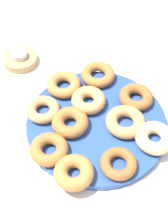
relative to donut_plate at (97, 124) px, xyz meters
name	(u,v)px	position (x,y,z in m)	size (l,w,h in m)	color
ground_plane	(96,126)	(0.00, 0.00, -0.01)	(2.40, 2.40, 0.00)	white
donut_plate	(97,124)	(0.00, 0.00, 0.00)	(0.33, 0.33, 0.02)	#284C9E
donut_0	(136,97)	(0.08, -0.08, 0.02)	(0.08, 0.08, 0.03)	#995B2D
donut_1	(74,172)	(-0.14, 0.03, 0.02)	(0.08, 0.08, 0.03)	#BC7A3D
donut_2	(70,122)	(-0.02, 0.06, 0.02)	(0.08, 0.08, 0.03)	#AD6B33
donut_3	(125,121)	(0.00, -0.07, 0.02)	(0.09, 0.09, 0.03)	tan
donut_4	(118,163)	(-0.11, -0.06, 0.02)	(0.08, 0.08, 0.02)	#995B2D
donut_5	(98,75)	(0.14, 0.02, 0.02)	(0.09, 0.09, 0.03)	#AD6B33
donut_6	(43,110)	(0.01, 0.13, 0.02)	(0.08, 0.08, 0.02)	tan
donut_7	(49,149)	(-0.10, 0.09, 0.02)	(0.08, 0.08, 0.03)	#AD6B33
donut_8	(155,138)	(-0.03, -0.13, 0.02)	(0.09, 0.09, 0.03)	#EABC84
donut_9	(64,85)	(0.09, 0.10, 0.02)	(0.09, 0.09, 0.03)	#BC7A3D
donut_10	(88,100)	(0.05, 0.03, 0.02)	(0.08, 0.08, 0.03)	tan
candle_holder	(20,60)	(0.18, 0.24, 0.00)	(0.09, 0.09, 0.02)	tan
tealight	(19,55)	(0.18, 0.24, 0.02)	(0.04, 0.04, 0.01)	silver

